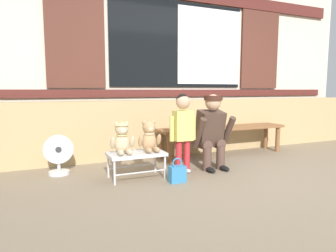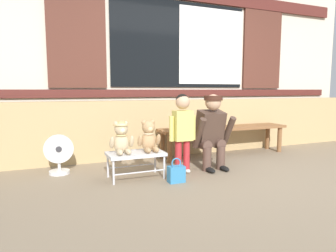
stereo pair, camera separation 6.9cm
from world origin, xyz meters
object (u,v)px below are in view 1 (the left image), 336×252
teddy_bear_plain (149,137)px  teddy_bear_with_hat (122,138)px  small_display_bench (136,155)px  floor_fan (59,155)px  handbag_on_ground (177,174)px  child_standing (183,125)px  adult_crouching (211,131)px  wooden_bench_long (223,131)px

teddy_bear_plain → teddy_bear_with_hat: bearing=179.9°
small_display_bench → floor_fan: (-0.80, 0.51, -0.03)m
small_display_bench → handbag_on_ground: small_display_bench is taller
child_standing → handbag_on_ground: bearing=-125.2°
adult_crouching → handbag_on_ground: size_ratio=3.49×
teddy_bear_with_hat → floor_fan: (-0.64, 0.51, -0.23)m
handbag_on_ground → floor_fan: (-1.16, 0.83, 0.14)m
teddy_bear_with_hat → floor_fan: bearing=141.7°
small_display_bench → teddy_bear_with_hat: bearing=179.2°
handbag_on_ground → small_display_bench: bearing=138.1°
child_standing → teddy_bear_plain: bearing=178.9°
teddy_bear_with_hat → child_standing: child_standing is taller
wooden_bench_long → adult_crouching: adult_crouching is taller
teddy_bear_with_hat → floor_fan: teddy_bear_with_hat is taller
handbag_on_ground → wooden_bench_long: bearing=38.2°
adult_crouching → floor_fan: size_ratio=1.98×
teddy_bear_with_hat → teddy_bear_plain: same height
small_display_bench → handbag_on_ground: size_ratio=2.35×
teddy_bear_plain → adult_crouching: adult_crouching is taller
wooden_bench_long → adult_crouching: 0.87m
wooden_bench_long → adult_crouching: size_ratio=2.21×
teddy_bear_plain → floor_fan: bearing=152.2°
teddy_bear_with_hat → teddy_bear_plain: 0.32m
wooden_bench_long → child_standing: 1.25m
adult_crouching → small_display_bench: bearing=-177.8°
child_standing → handbag_on_ground: size_ratio=3.52×
teddy_bear_with_hat → adult_crouching: 1.18m
teddy_bear_plain → handbag_on_ground: teddy_bear_plain is taller
wooden_bench_long → teddy_bear_plain: bearing=-155.5°
small_display_bench → teddy_bear_plain: 0.25m
teddy_bear_plain → adult_crouching: 0.86m
wooden_bench_long → adult_crouching: (-0.60, -0.62, 0.11)m
teddy_bear_plain → floor_fan: (-0.96, 0.51, -0.23)m
wooden_bench_long → teddy_bear_with_hat: (-1.77, -0.66, 0.10)m
adult_crouching → wooden_bench_long: bearing=46.2°
teddy_bear_plain → adult_crouching: bearing=2.5°
small_display_bench → child_standing: (0.59, -0.01, 0.33)m
small_display_bench → floor_fan: size_ratio=1.33×
small_display_bench → child_standing: size_ratio=0.67×
wooden_bench_long → small_display_bench: bearing=-157.7°
small_display_bench → handbag_on_ground: 0.51m
small_display_bench → adult_crouching: (1.02, 0.04, 0.21)m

